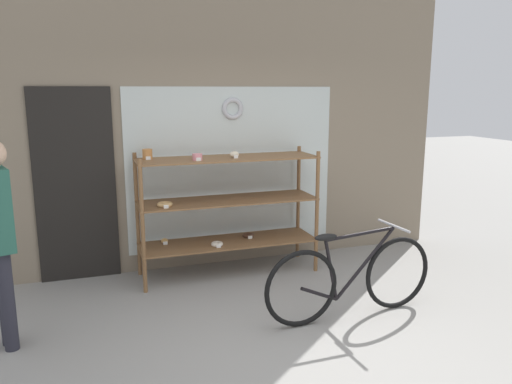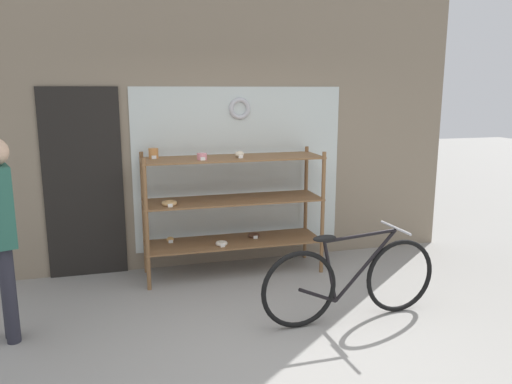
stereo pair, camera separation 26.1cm
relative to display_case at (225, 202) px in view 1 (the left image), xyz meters
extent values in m
plane|color=gray|center=(0.00, -1.97, -0.84)|extent=(30.00, 30.00, 0.00)
cube|color=gray|center=(0.00, 0.43, 0.97)|extent=(5.83, 0.08, 3.62)
cube|color=silver|center=(0.20, 0.38, 0.31)|extent=(2.50, 0.02, 1.90)
cube|color=black|center=(-1.57, 0.37, 0.21)|extent=(0.84, 0.03, 2.10)
torus|color=#B7B7BC|center=(0.20, 0.36, 1.01)|extent=(0.26, 0.06, 0.26)
cylinder|color=brown|center=(-0.94, -0.27, -0.14)|extent=(0.04, 0.04, 1.40)
cylinder|color=brown|center=(1.00, -0.27, -0.14)|extent=(0.04, 0.04, 1.40)
cylinder|color=brown|center=(-0.94, 0.27, -0.14)|extent=(0.04, 0.04, 1.40)
cylinder|color=brown|center=(1.00, 0.27, -0.14)|extent=(0.04, 0.04, 1.40)
cube|color=brown|center=(0.03, 0.00, -0.47)|extent=(1.99, 0.58, 0.02)
cube|color=brown|center=(0.03, 0.00, 0.02)|extent=(1.99, 0.58, 0.02)
cube|color=brown|center=(0.03, 0.00, 0.49)|extent=(1.99, 0.58, 0.02)
torus|color=#4C2D1E|center=(0.29, 0.08, -0.44)|extent=(0.14, 0.14, 0.04)
cube|color=white|center=(0.29, 0.01, -0.44)|extent=(0.05, 0.00, 0.04)
cylinder|color=pink|center=(-0.33, -0.11, 0.53)|extent=(0.10, 0.10, 0.07)
cube|color=white|center=(-0.33, -0.17, 0.52)|extent=(0.05, 0.00, 0.04)
ellipsoid|color=tan|center=(-0.67, 0.15, -0.43)|extent=(0.08, 0.07, 0.06)
cube|color=white|center=(-0.67, 0.10, -0.44)|extent=(0.05, 0.00, 0.04)
ellipsoid|color=beige|center=(0.10, -0.05, 0.54)|extent=(0.10, 0.09, 0.07)
cube|color=white|center=(0.10, -0.10, 0.52)|extent=(0.05, 0.00, 0.04)
torus|color=beige|center=(-0.14, -0.13, -0.44)|extent=(0.13, 0.13, 0.04)
cube|color=white|center=(-0.14, -0.20, -0.44)|extent=(0.05, 0.00, 0.04)
torus|color=tan|center=(-0.69, -0.12, 0.05)|extent=(0.16, 0.16, 0.05)
cube|color=white|center=(-0.69, -0.21, 0.04)|extent=(0.05, 0.00, 0.04)
cylinder|color=#C67F42|center=(-0.82, 0.15, 0.55)|extent=(0.10, 0.10, 0.11)
cube|color=white|center=(-0.82, 0.09, 0.52)|extent=(0.05, 0.00, 0.04)
torus|color=black|center=(0.28, -1.48, -0.48)|extent=(0.71, 0.08, 0.71)
torus|color=black|center=(1.31, -1.42, -0.48)|extent=(0.71, 0.08, 0.71)
cylinder|color=black|center=(0.93, -1.44, -0.34)|extent=(0.61, 0.07, 0.63)
cylinder|color=black|center=(0.87, -1.44, -0.05)|extent=(0.72, 0.07, 0.07)
cylinder|color=black|center=(0.58, -1.46, -0.36)|extent=(0.16, 0.04, 0.58)
cylinder|color=black|center=(0.46, -1.47, -0.56)|extent=(0.37, 0.05, 0.19)
ellipsoid|color=black|center=(0.51, -1.46, -0.04)|extent=(0.22, 0.10, 0.06)
cylinder|color=#B2B2B7|center=(1.23, -1.42, -0.01)|extent=(0.05, 0.46, 0.02)
cylinder|color=#282833|center=(-2.10, -1.10, -0.42)|extent=(0.11, 0.11, 0.83)
cylinder|color=#282833|center=(-2.14, -0.99, -0.42)|extent=(0.11, 0.11, 0.83)
camera|label=1|loc=(-1.42, -5.25, 1.23)|focal=35.00mm
camera|label=2|loc=(-1.17, -5.32, 1.23)|focal=35.00mm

